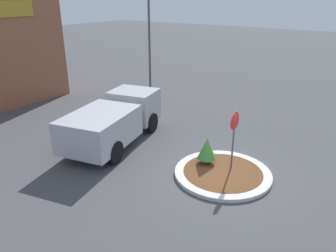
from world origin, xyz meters
name	(u,v)px	position (x,y,z in m)	size (l,w,h in m)	color
ground_plane	(223,175)	(0.00, 0.00, 0.00)	(120.00, 120.00, 0.00)	#474749
traffic_island	(223,173)	(0.00, 0.00, 0.07)	(3.78, 3.78, 0.14)	beige
stop_sign	(234,131)	(0.46, -0.13, 1.75)	(0.70, 0.07, 2.53)	#4C4C51
island_shrub	(207,148)	(0.27, 0.88, 0.80)	(0.76, 0.76, 1.10)	brown
utility_truck	(114,120)	(-0.17, 5.60, 1.15)	(6.27, 3.56, 2.04)	#B2B2B7
light_pole	(149,28)	(8.62, 10.32, 4.37)	(0.70, 0.30, 7.60)	#4C4C51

